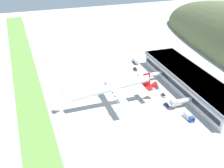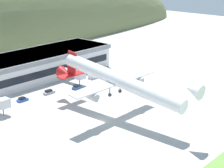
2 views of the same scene
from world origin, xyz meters
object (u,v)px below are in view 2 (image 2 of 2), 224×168
service_car_0 (49,92)px  service_car_2 (22,100)px  jetway_1 (73,73)px  cargo_airplane (118,81)px  box_truck (96,74)px  traffic_cone_0 (98,101)px  service_car_1 (77,87)px  terminal_building (11,70)px

service_car_0 → service_car_2: service_car_0 is taller
jetway_1 → service_car_0: size_ratio=2.72×
service_car_2 → jetway_1: bearing=4.0°
cargo_airplane → box_truck: size_ratio=7.20×
box_truck → traffic_cone_0: 28.28m
service_car_0 → traffic_cone_0: bearing=-72.9°
service_car_1 → traffic_cone_0: bearing=-106.4°
terminal_building → cargo_airplane: bearing=-86.1°
terminal_building → box_truck: size_ratio=11.96×
service_car_0 → service_car_1: bearing=-18.3°
service_car_1 → box_truck: bearing=17.9°
terminal_building → service_car_2: (-8.28, -18.72, -5.03)m
box_truck → traffic_cone_0: box_truck is taller
jetway_1 → service_car_0: 14.67m
cargo_airplane → service_car_0: cargo_airplane is taller
jetway_1 → service_car_0: bearing=-170.0°
jetway_1 → service_car_1: bearing=-123.0°
cargo_airplane → traffic_cone_0: bearing=70.3°
jetway_1 → service_car_2: size_ratio=3.32×
jetway_1 → terminal_building: bearing=134.1°
terminal_building → traffic_cone_0: bearing=-77.9°
cargo_airplane → box_truck: (24.39, 33.16, -10.04)m
terminal_building → service_car_2: terminal_building is taller
cargo_airplane → traffic_cone_0: cargo_airplane is taller
service_car_2 → box_truck: 36.20m
cargo_airplane → service_car_1: (9.15, 28.23, -10.80)m
service_car_0 → box_truck: 25.55m
cargo_airplane → service_car_0: 33.45m
cargo_airplane → service_car_0: size_ratio=12.04×
cargo_airplane → service_car_2: cargo_airplane is taller
jetway_1 → cargo_airplane: 37.25m
terminal_building → cargo_airplane: cargo_airplane is taller
service_car_1 → cargo_airplane: bearing=-108.0°
terminal_building → service_car_1: 26.61m
terminal_building → service_car_1: bearing=-61.0°
jetway_1 → traffic_cone_0: (-8.32, -21.16, -3.71)m
cargo_airplane → service_car_2: bearing=110.0°
terminal_building → service_car_1: size_ratio=23.79×
jetway_1 → service_car_0: (-14.06, -2.49, -3.38)m
jetway_1 → service_car_2: (-24.75, -1.71, -3.41)m
service_car_0 → traffic_cone_0: size_ratio=7.70×
service_car_2 → box_truck: size_ratio=0.49×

